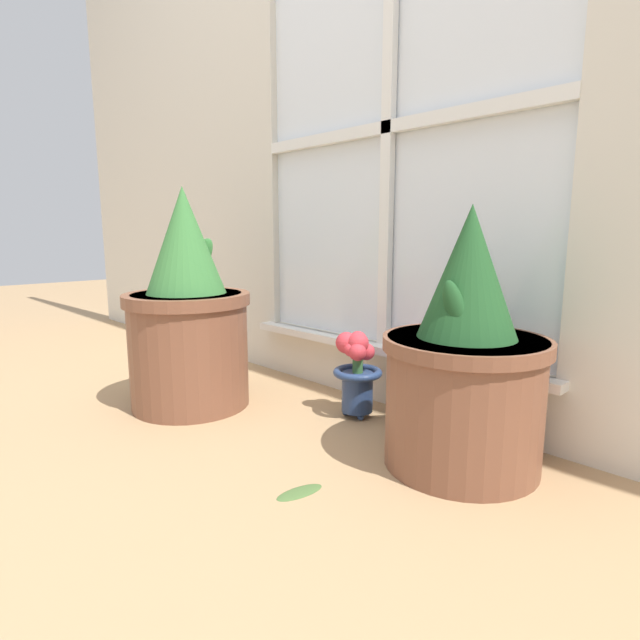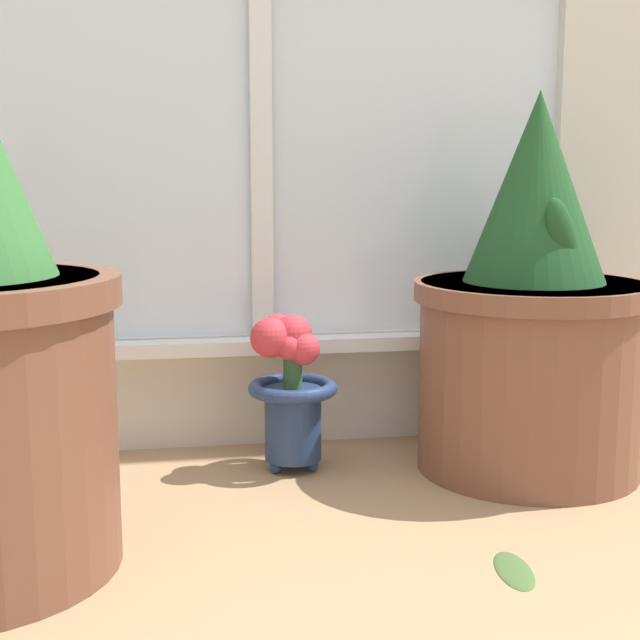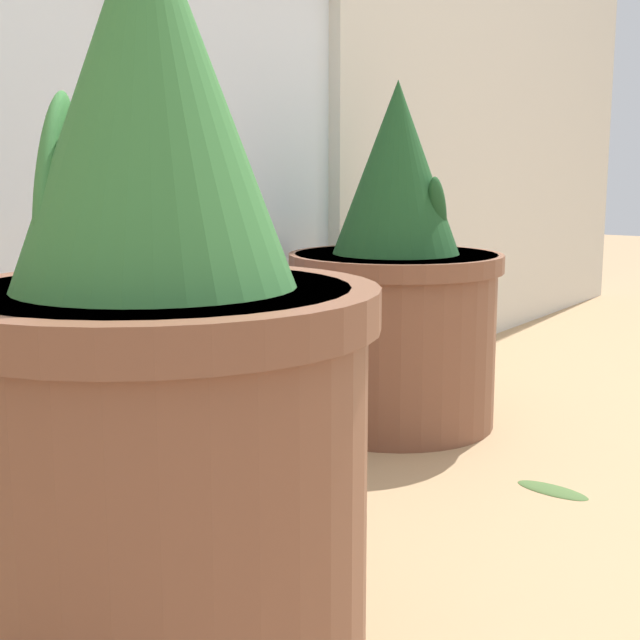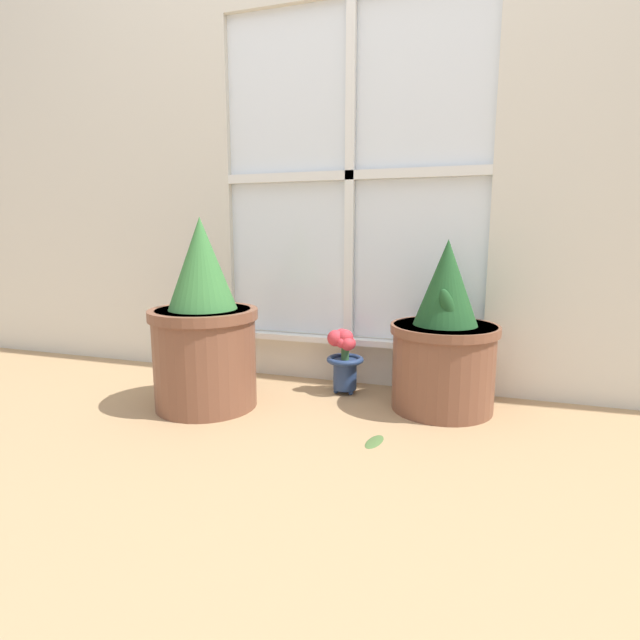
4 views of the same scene
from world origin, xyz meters
TOP-DOWN VIEW (x-y plane):
  - ground_plane at (0.00, 0.00)m, footprint 10.00×10.00m
  - potted_plant_left at (-0.41, 0.21)m, footprint 0.38×0.38m
  - potted_plant_right at (0.41, 0.45)m, footprint 0.37×0.37m
  - flower_vase at (0.03, 0.51)m, footprint 0.14×0.14m
  - fallen_leaf at (0.24, 0.10)m, footprint 0.06×0.12m

SIDE VIEW (x-z plane):
  - ground_plane at x=0.00m, z-range 0.00..0.00m
  - fallen_leaf at x=0.24m, z-range 0.00..0.01m
  - flower_vase at x=0.03m, z-range 0.02..0.27m
  - potted_plant_right at x=0.41m, z-range -0.06..0.54m
  - potted_plant_left at x=-0.41m, z-range -0.06..0.62m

